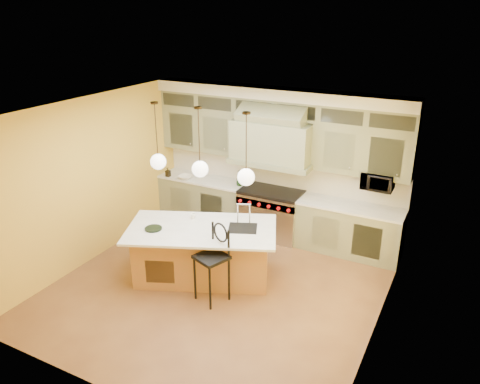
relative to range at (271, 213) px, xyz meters
The scene contains 18 objects.
floor 2.20m from the range, 90.00° to the right, with size 5.00×5.00×0.00m, color brown.
ceiling 3.23m from the range, 90.00° to the right, with size 5.00×5.00×0.00m, color white.
wall_back 1.03m from the range, 90.00° to the left, with size 5.00×5.00×0.00m, color gold.
wall_front 4.74m from the range, 90.00° to the right, with size 5.00×5.00×0.00m, color gold.
wall_left 3.43m from the range, 139.39° to the right, with size 5.00×5.00×0.00m, color gold.
wall_right 3.43m from the range, 40.61° to the right, with size 5.00×5.00×0.00m, color gold.
back_cabinetry 0.95m from the range, 90.00° to the left, with size 5.00×0.77×2.90m.
range is the anchor object (origin of this frame).
kitchen_island 1.96m from the range, 101.61° to the right, with size 2.71×2.11×1.35m.
counter_stool 2.43m from the range, 87.74° to the right, with size 0.57×0.57×1.26m.
microwave 2.18m from the range, ahead, with size 0.54×0.37×0.30m, color black.
oil_bottle_a 0.93m from the range, behind, with size 0.12×0.12×0.32m, color black.
oil_bottle_b 2.35m from the range, behind, with size 0.09×0.09×0.19m, color black.
fruit_bowl 1.94m from the range, behind, with size 0.29×0.29×0.07m, color white.
cup 1.91m from the range, 112.52° to the right, with size 0.09×0.09×0.09m, color white.
pendant_left 2.70m from the range, 122.02° to the right, with size 0.26×0.26×1.11m.
pendant_center 2.45m from the range, 101.78° to the right, with size 0.26×0.26×1.11m.
pendant_right 2.45m from the range, 78.22° to the right, with size 0.26×0.26×1.11m.
Camera 1 is at (3.31, -5.61, 4.29)m, focal length 35.00 mm.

